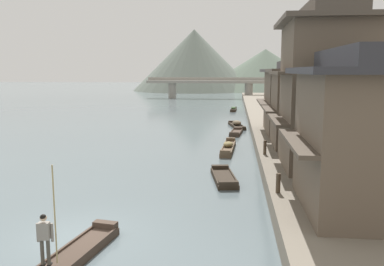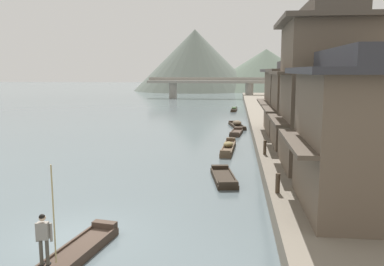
{
  "view_description": "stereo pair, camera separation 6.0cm",
  "coord_description": "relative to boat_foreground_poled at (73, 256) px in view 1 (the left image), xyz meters",
  "views": [
    {
      "loc": [
        5.71,
        -14.0,
        6.22
      ],
      "look_at": [
        2.71,
        13.76,
        1.88
      ],
      "focal_mm": 37.63,
      "sensor_mm": 36.0,
      "label": 1
    },
    {
      "loc": [
        5.77,
        -13.99,
        6.22
      ],
      "look_at": [
        2.71,
        13.76,
        1.88
      ],
      "focal_mm": 37.63,
      "sensor_mm": 36.0,
      "label": 2
    }
  ],
  "objects": [
    {
      "name": "riverbank_right",
      "position": [
        15.83,
        31.99,
        0.28
      ],
      "size": [
        18.0,
        110.0,
        0.9
      ],
      "primitive_type": "cube",
      "color": "slate",
      "rests_on": "ground"
    },
    {
      "name": "boat_moored_far",
      "position": [
        4.99,
        51.26,
        0.04
      ],
      "size": [
        1.06,
        4.91,
        0.63
      ],
      "color": "#33281E",
      "rests_on": "ground"
    },
    {
      "name": "boat_midriver_drifting",
      "position": [
        5.36,
        27.49,
        -0.01
      ],
      "size": [
        1.39,
        3.8,
        0.45
      ],
      "color": "#423328",
      "rests_on": "ground"
    },
    {
      "name": "boatman_person",
      "position": [
        -0.22,
        -1.39,
        1.35
      ],
      "size": [
        0.56,
        0.29,
        3.04
      ],
      "color": "black",
      "rests_on": "boat_foreground_poled"
    },
    {
      "name": "boat_moored_nearest",
      "position": [
        4.67,
        10.38,
        -0.01
      ],
      "size": [
        1.77,
        4.11,
        0.46
      ],
      "color": "#33281E",
      "rests_on": "ground"
    },
    {
      "name": "hill_far_centre",
      "position": [
        -7.84,
        115.76,
        9.31
      ],
      "size": [
        38.47,
        38.47,
        18.95
      ],
      "primitive_type": "cone",
      "color": "slate",
      "rests_on": "ground"
    },
    {
      "name": "mooring_post_dock_near",
      "position": [
        7.18,
        5.39,
        1.16
      ],
      "size": [
        0.2,
        0.2,
        0.87
      ],
      "primitive_type": "cylinder",
      "color": "#473828",
      "rests_on": "riverbank_right"
    },
    {
      "name": "house_waterfront_nearest",
      "position": [
        9.96,
        3.59,
        3.74
      ],
      "size": [
        5.19,
        6.75,
        6.14
      ],
      "color": "brown",
      "rests_on": "riverbank_right"
    },
    {
      "name": "house_waterfront_tall",
      "position": [
        10.72,
        16.93,
        3.74
      ],
      "size": [
        6.71,
        5.76,
        6.14
      ],
      "color": "brown",
      "rests_on": "riverbank_right"
    },
    {
      "name": "mooring_post_dock_mid",
      "position": [
        7.18,
        13.61,
        1.19
      ],
      "size": [
        0.2,
        0.2,
        0.91
      ],
      "primitive_type": "cylinder",
      "color": "#473828",
      "rests_on": "riverbank_right"
    },
    {
      "name": "boat_foreground_poled",
      "position": [
        0.0,
        0.0,
        0.0
      ],
      "size": [
        1.81,
        4.9,
        0.51
      ],
      "color": "#423328",
      "rests_on": "ground"
    },
    {
      "name": "house_waterfront_narrow",
      "position": [
        10.79,
        23.38,
        3.73
      ],
      "size": [
        6.85,
        7.76,
        6.14
      ],
      "color": "brown",
      "rests_on": "riverbank_right"
    },
    {
      "name": "stone_bridge",
      "position": [
        -0.46,
        79.15,
        2.97
      ],
      "size": [
        28.79,
        2.4,
        4.71
      ],
      "color": "gray",
      "rests_on": "ground"
    },
    {
      "name": "hill_far_west",
      "position": [
        14.53,
        119.52,
        6.33
      ],
      "size": [
        41.74,
        41.74,
        12.99
      ],
      "primitive_type": "cone",
      "color": "#5B6B5B",
      "rests_on": "ground"
    },
    {
      "name": "house_waterfront_second",
      "position": [
        10.03,
        10.56,
        5.04
      ],
      "size": [
        5.34,
        6.28,
        8.74
      ],
      "color": "brown",
      "rests_on": "riverbank_right"
    },
    {
      "name": "boat_moored_third",
      "position": [
        5.44,
        32.58,
        0.08
      ],
      "size": [
        2.05,
        5.35,
        0.74
      ],
      "color": "#33281E",
      "rests_on": "ground"
    },
    {
      "name": "boat_moored_second",
      "position": [
        4.75,
        19.12,
        0.07
      ],
      "size": [
        1.18,
        5.86,
        0.72
      ],
      "color": "brown",
      "rests_on": "ground"
    },
    {
      "name": "ground_plane",
      "position": [
        -0.46,
        1.99,
        -0.17
      ],
      "size": [
        400.0,
        400.0,
        0.0
      ],
      "primitive_type": "plane",
      "color": "slate"
    }
  ]
}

